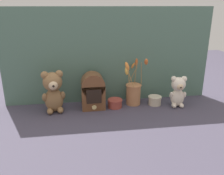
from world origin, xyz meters
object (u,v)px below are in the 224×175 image
(teddy_bear_medium, at_px, (178,91))
(decorative_tin_short, at_px, (115,103))
(flower_vase, at_px, (133,91))
(teddy_bear_large, at_px, (53,91))
(decorative_tin_tall, at_px, (155,100))
(vintage_radio, at_px, (93,91))

(teddy_bear_medium, xyz_separation_m, decorative_tin_short, (-0.44, 0.04, -0.09))
(flower_vase, bearing_deg, teddy_bear_large, -174.78)
(teddy_bear_medium, height_order, decorative_tin_tall, teddy_bear_medium)
(teddy_bear_medium, xyz_separation_m, decorative_tin_tall, (-0.15, 0.05, -0.08))
(flower_vase, relative_size, decorative_tin_short, 3.33)
(decorative_tin_short, bearing_deg, teddy_bear_medium, -5.76)
(teddy_bear_large, bearing_deg, teddy_bear_medium, -2.23)
(teddy_bear_medium, height_order, decorative_tin_short, teddy_bear_medium)
(decorative_tin_short, bearing_deg, teddy_bear_large, -178.46)
(flower_vase, xyz_separation_m, vintage_radio, (-0.29, -0.03, 0.03))
(flower_vase, xyz_separation_m, decorative_tin_tall, (0.15, -0.03, -0.06))
(teddy_bear_medium, height_order, vintage_radio, vintage_radio)
(teddy_bear_large, height_order, teddy_bear_medium, teddy_bear_large)
(flower_vase, distance_m, vintage_radio, 0.29)
(decorative_tin_tall, bearing_deg, vintage_radio, 179.02)
(teddy_bear_medium, relative_size, decorative_tin_tall, 2.36)
(decorative_tin_tall, relative_size, decorative_tin_short, 0.91)
(teddy_bear_large, bearing_deg, flower_vase, 5.22)
(teddy_bear_medium, relative_size, decorative_tin_short, 2.15)
(teddy_bear_medium, bearing_deg, teddy_bear_large, 177.77)
(vintage_radio, distance_m, decorative_tin_tall, 0.45)
(teddy_bear_large, distance_m, vintage_radio, 0.26)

